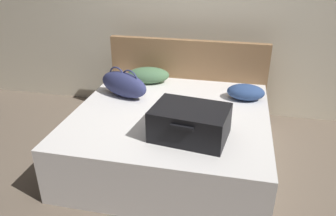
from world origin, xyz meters
TOP-DOWN VIEW (x-y plane):
  - ground_plane at (0.00, 0.00)m, footprint 12.00×12.00m
  - back_wall at (0.00, 1.65)m, footprint 8.00×0.10m
  - bed at (0.00, 0.40)m, footprint 1.80×1.75m
  - headboard at (0.00, 1.32)m, footprint 1.84×0.08m
  - hard_case_large at (0.24, -0.01)m, footprint 0.64×0.50m
  - duffel_bag at (-0.55, 0.65)m, footprint 0.60×0.40m
  - pillow_near_headboard at (-0.40, 1.07)m, footprint 0.51×0.33m
  - pillow_center_head at (0.68, 0.84)m, footprint 0.38×0.25m

SIDE VIEW (x-z plane):
  - ground_plane at x=0.00m, z-range 0.00..0.00m
  - bed at x=0.00m, z-range 0.00..0.52m
  - headboard at x=0.00m, z-range 0.00..0.97m
  - pillow_center_head at x=0.68m, z-range 0.52..0.67m
  - pillow_near_headboard at x=-0.40m, z-range 0.52..0.70m
  - hard_case_large at x=0.24m, z-range 0.52..0.78m
  - duffel_bag at x=-0.55m, z-range 0.50..0.80m
  - back_wall at x=0.00m, z-range 0.00..2.60m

